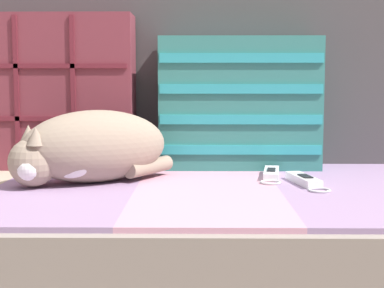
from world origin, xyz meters
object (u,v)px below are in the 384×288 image
(throw_pillow_quilted, at_px, (51,92))
(game_remote_near, at_px, (305,180))
(couch, at_px, (140,256))
(game_remote_far, at_px, (271,174))
(throw_pillow_striped, at_px, (239,103))
(sleeping_cat, at_px, (88,149))

(throw_pillow_quilted, height_order, game_remote_near, throw_pillow_quilted)
(couch, bearing_deg, game_remote_near, -1.97)
(game_remote_far, bearing_deg, throw_pillow_striped, 113.73)
(couch, relative_size, game_remote_far, 10.28)
(throw_pillow_striped, relative_size, game_remote_far, 2.19)
(couch, height_order, game_remote_near, game_remote_near)
(game_remote_near, distance_m, game_remote_far, 0.12)
(couch, bearing_deg, throw_pillow_quilted, 137.28)
(throw_pillow_quilted, distance_m, throw_pillow_striped, 0.51)
(sleeping_cat, distance_m, game_remote_far, 0.45)
(throw_pillow_striped, xyz_separation_m, sleeping_cat, (-0.37, -0.24, -0.10))
(throw_pillow_quilted, distance_m, game_remote_near, 0.72)
(throw_pillow_quilted, distance_m, sleeping_cat, 0.31)
(game_remote_near, bearing_deg, game_remote_far, 124.50)
(couch, relative_size, sleeping_cat, 5.19)
(couch, relative_size, game_remote_near, 10.10)
(sleeping_cat, bearing_deg, game_remote_far, 10.72)
(couch, bearing_deg, throw_pillow_striped, 43.99)
(throw_pillow_striped, bearing_deg, sleeping_cat, -146.62)
(couch, bearing_deg, sleeping_cat, -179.57)
(sleeping_cat, distance_m, game_remote_near, 0.51)
(throw_pillow_quilted, bearing_deg, couch, -42.72)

